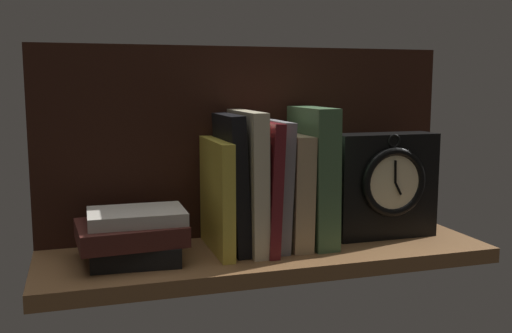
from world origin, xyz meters
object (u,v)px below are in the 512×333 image
book_maroon_dawkins (262,185)px  book_gray_chess (274,184)px  book_yellow_seinlanguage (217,196)px  book_cream_twain (247,180)px  book_stack_side (134,236)px  book_tan_shortstories (291,190)px  book_black_skeptic (231,183)px  book_green_romantic (313,176)px  framed_clock (385,185)px

book_maroon_dawkins → book_gray_chess: bearing=0.0°
book_yellow_seinlanguage → book_cream_twain: size_ratio=0.80×
book_yellow_seinlanguage → book_maroon_dawkins: bearing=0.0°
book_gray_chess → book_stack_side: (-23.64, -2.00, -6.60)cm
book_tan_shortstories → book_stack_side: 27.28cm
book_black_skeptic → book_stack_side: (-16.20, -2.00, -7.18)cm
book_tan_shortstories → book_maroon_dawkins: bearing=180.0°
book_maroon_dawkins → book_cream_twain: bearing=180.0°
book_maroon_dawkins → book_green_romantic: size_ratio=0.91×
book_yellow_seinlanguage → book_black_skeptic: book_black_skeptic is taller
book_yellow_seinlanguage → book_tan_shortstories: 12.97cm
book_yellow_seinlanguage → book_maroon_dawkins: 7.86cm
book_cream_twain → book_maroon_dawkins: book_cream_twain is taller
book_cream_twain → framed_clock: size_ratio=1.22×
book_black_skeptic → book_maroon_dawkins: 5.25cm
book_tan_shortstories → book_stack_side: book_tan_shortstories is taller
book_yellow_seinlanguage → book_stack_side: (-13.69, -2.00, -5.13)cm
book_cream_twain → book_stack_side: size_ratio=1.37×
book_black_skeptic → book_cream_twain: size_ratio=0.98×
framed_clock → book_green_romantic: bearing=178.4°
book_black_skeptic → book_cream_twain: book_cream_twain is taller
book_maroon_dawkins → book_gray_chess: (2.23, 0.00, 0.01)cm
book_black_skeptic → book_maroon_dawkins: (5.21, 0.00, -0.60)cm
book_yellow_seinlanguage → book_gray_chess: bearing=0.0°
book_yellow_seinlanguage → book_black_skeptic: 3.24cm
book_black_skeptic → book_tan_shortstories: book_black_skeptic is taller
book_gray_chess → framed_clock: bearing=-1.1°
book_maroon_dawkins → book_green_romantic: book_green_romantic is taller
book_black_skeptic → book_gray_chess: book_black_skeptic is taller
book_tan_shortstories → book_gray_chess: bearing=180.0°
book_stack_side → book_tan_shortstories: bearing=4.3°
book_cream_twain → book_gray_chess: 4.77cm
book_stack_side → book_green_romantic: bearing=3.7°
book_cream_twain → book_maroon_dawkins: (2.46, 0.00, -0.84)cm
book_maroon_dawkins → book_gray_chess: size_ratio=1.00×
book_green_romantic → framed_clock: 13.98cm
book_stack_side → book_black_skeptic: bearing=7.0°
book_green_romantic → book_gray_chess: bearing=180.0°
book_maroon_dawkins → book_stack_side: book_maroon_dawkins is taller
book_stack_side → framed_clock: bearing=2.1°
book_green_romantic → framed_clock: bearing=-1.6°
book_maroon_dawkins → book_tan_shortstories: size_ratio=1.12×
book_black_skeptic → book_tan_shortstories: (10.46, 0.00, -1.75)cm
book_stack_side → book_gray_chess: bearing=4.8°
book_maroon_dawkins → book_gray_chess: same height
book_cream_twain → book_green_romantic: bearing=0.0°
book_yellow_seinlanguage → book_black_skeptic: bearing=0.0°
book_black_skeptic → book_tan_shortstories: size_ratio=1.18×
book_black_skeptic → book_stack_side: book_black_skeptic is taller
framed_clock → book_stack_side: 44.76cm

